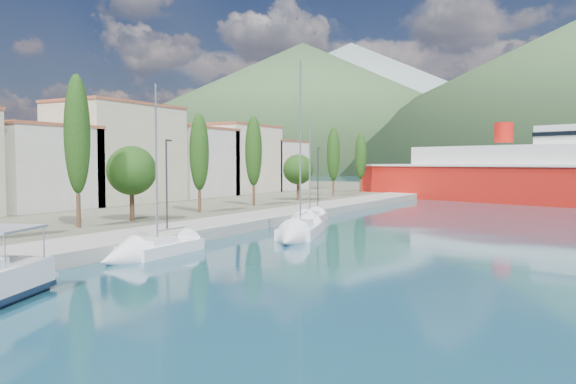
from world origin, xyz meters
The scene contains 10 objects.
ground centered at (0.00, 120.00, 0.00)m, with size 1400.00×1400.00×0.00m, color #163E50.
quay centered at (-9.00, 26.00, 0.40)m, with size 5.00×88.00×0.80m, color gray.
land_strip centered at (-47.00, 36.00, 0.35)m, with size 70.00×148.00×0.70m, color #565644.
town_buildings centered at (-32.00, 36.91, 5.57)m, with size 9.20×69.20×11.30m.
tree_row centered at (-15.59, 30.73, 5.71)m, with size 3.88×63.88×10.82m.
lamp_posts centered at (-9.00, 13.61, 4.08)m, with size 0.15×46.10×6.06m.
sailboat_near centered at (-5.40, 6.93, 0.29)m, with size 2.44×7.46×10.62m.
sailboat_mid centered at (-1.60, 17.91, 0.32)m, with size 5.13×9.67×13.48m.
sailboat_far centered at (-5.49, 27.04, 0.29)m, with size 3.70×7.15×10.05m.
ferry centered at (12.58, 63.72, 3.47)m, with size 58.19×30.14×11.39m.
Camera 1 is at (16.67, -15.89, 5.29)m, focal length 35.00 mm.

